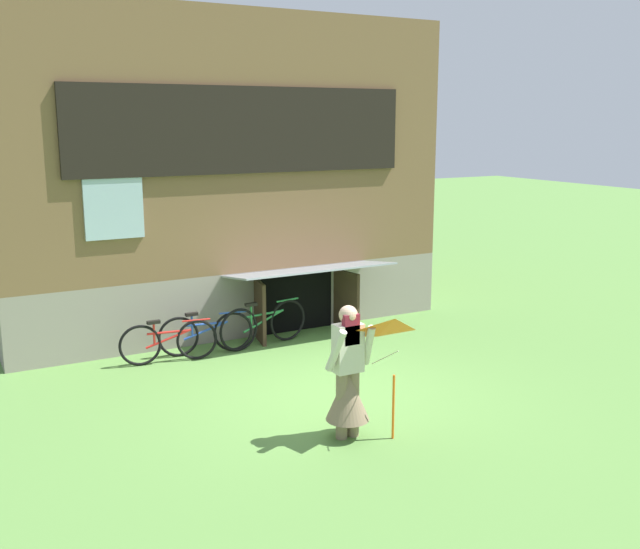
{
  "coord_description": "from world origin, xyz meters",
  "views": [
    {
      "loc": [
        -4.86,
        -8.44,
        3.71
      ],
      "look_at": [
        0.13,
        0.65,
        1.54
      ],
      "focal_mm": 41.46,
      "sensor_mm": 36.0,
      "label": 1
    }
  ],
  "objects_px": {
    "kite": "(394,349)",
    "bicycle_blue": "(206,333)",
    "bicycle_red": "(169,341)",
    "person": "(348,383)",
    "bicycle_green": "(264,324)"
  },
  "relations": [
    {
      "from": "kite",
      "to": "person",
      "type": "bearing_deg",
      "value": 119.65
    },
    {
      "from": "person",
      "to": "bicycle_green",
      "type": "relative_size",
      "value": 0.96
    },
    {
      "from": "person",
      "to": "bicycle_green",
      "type": "bearing_deg",
      "value": 86.68
    },
    {
      "from": "person",
      "to": "kite",
      "type": "height_order",
      "value": "person"
    },
    {
      "from": "kite",
      "to": "bicycle_green",
      "type": "distance_m",
      "value": 4.42
    },
    {
      "from": "person",
      "to": "bicycle_blue",
      "type": "bearing_deg",
      "value": 101.52
    },
    {
      "from": "kite",
      "to": "bicycle_red",
      "type": "height_order",
      "value": "kite"
    },
    {
      "from": "kite",
      "to": "bicycle_blue",
      "type": "bearing_deg",
      "value": 98.43
    },
    {
      "from": "bicycle_blue",
      "to": "bicycle_red",
      "type": "height_order",
      "value": "bicycle_blue"
    },
    {
      "from": "bicycle_green",
      "to": "bicycle_blue",
      "type": "height_order",
      "value": "bicycle_green"
    },
    {
      "from": "bicycle_green",
      "to": "kite",
      "type": "bearing_deg",
      "value": -103.65
    },
    {
      "from": "person",
      "to": "bicycle_blue",
      "type": "xyz_separation_m",
      "value": [
        -0.35,
        3.86,
        -0.34
      ]
    },
    {
      "from": "kite",
      "to": "bicycle_blue",
      "type": "height_order",
      "value": "kite"
    },
    {
      "from": "person",
      "to": "kite",
      "type": "relative_size",
      "value": 1.15
    },
    {
      "from": "bicycle_red",
      "to": "bicycle_blue",
      "type": "bearing_deg",
      "value": 20.85
    }
  ]
}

